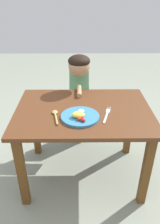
# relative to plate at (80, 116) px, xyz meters

# --- Properties ---
(ground_plane) EXTENTS (8.00, 8.00, 0.00)m
(ground_plane) POSITION_rel_plate_xyz_m (0.03, 0.12, -0.68)
(ground_plane) COLOR gray
(dining_table) EXTENTS (1.03, 0.73, 0.66)m
(dining_table) POSITION_rel_plate_xyz_m (0.03, 0.12, -0.12)
(dining_table) COLOR #573019
(dining_table) RESTS_ON ground_plane
(plate) EXTENTS (0.27, 0.27, 0.06)m
(plate) POSITION_rel_plate_xyz_m (0.00, 0.00, 0.00)
(plate) COLOR teal
(plate) RESTS_ON dining_table
(fork) EXTENTS (0.08, 0.23, 0.01)m
(fork) POSITION_rel_plate_xyz_m (0.20, 0.04, -0.01)
(fork) COLOR silver
(fork) RESTS_ON dining_table
(spoon) EXTENTS (0.06, 0.20, 0.02)m
(spoon) POSITION_rel_plate_xyz_m (-0.17, 0.03, -0.01)
(spoon) COLOR tan
(spoon) RESTS_ON dining_table
(person) EXTENTS (0.19, 0.43, 0.97)m
(person) POSITION_rel_plate_xyz_m (-0.00, 0.60, -0.11)
(person) COLOR #3C4B70
(person) RESTS_ON ground_plane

